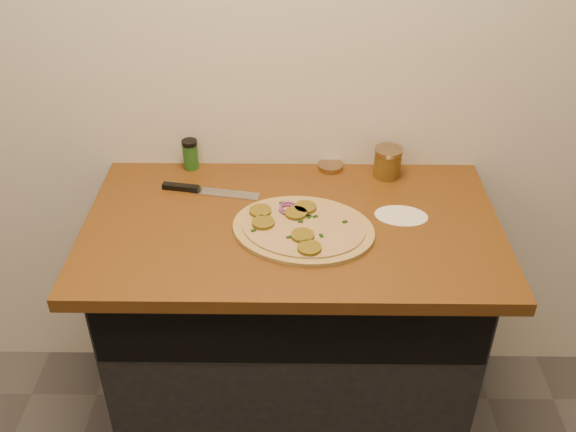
{
  "coord_description": "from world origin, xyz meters",
  "views": [
    {
      "loc": [
        0.01,
        -0.1,
        1.96
      ],
      "look_at": [
        -0.01,
        1.37,
        0.95
      ],
      "focal_mm": 40.0,
      "sensor_mm": 36.0,
      "label": 1
    }
  ],
  "objects_px": {
    "chefs_knife": "(202,190)",
    "salsa_jar": "(388,162)",
    "pizza": "(302,228)",
    "spice_shaker": "(190,154)"
  },
  "relations": [
    {
      "from": "pizza",
      "to": "spice_shaker",
      "type": "xyz_separation_m",
      "value": [
        -0.36,
        0.35,
        0.04
      ]
    },
    {
      "from": "salsa_jar",
      "to": "chefs_knife",
      "type": "bearing_deg",
      "value": -169.83
    },
    {
      "from": "salsa_jar",
      "to": "spice_shaker",
      "type": "relative_size",
      "value": 0.97
    },
    {
      "from": "chefs_knife",
      "to": "spice_shaker",
      "type": "distance_m",
      "value": 0.16
    },
    {
      "from": "chefs_knife",
      "to": "salsa_jar",
      "type": "distance_m",
      "value": 0.59
    },
    {
      "from": "pizza",
      "to": "chefs_knife",
      "type": "relative_size",
      "value": 1.56
    },
    {
      "from": "chefs_knife",
      "to": "salsa_jar",
      "type": "xyz_separation_m",
      "value": [
        0.58,
        0.1,
        0.04
      ]
    },
    {
      "from": "chefs_knife",
      "to": "salsa_jar",
      "type": "bearing_deg",
      "value": 10.17
    },
    {
      "from": "pizza",
      "to": "salsa_jar",
      "type": "relative_size",
      "value": 4.91
    },
    {
      "from": "pizza",
      "to": "salsa_jar",
      "type": "height_order",
      "value": "salsa_jar"
    }
  ]
}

